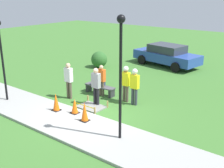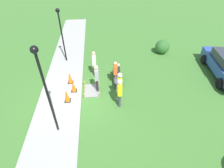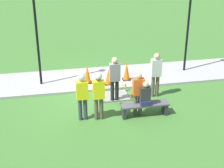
# 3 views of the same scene
# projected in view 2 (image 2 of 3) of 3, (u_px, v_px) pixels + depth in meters

# --- Properties ---
(ground_plane) EXTENTS (60.00, 60.00, 0.00)m
(ground_plane) POSITION_uv_depth(u_px,v_px,m) (81.00, 98.00, 10.20)
(ground_plane) COLOR #3D702D
(sidewalk) EXTENTS (28.00, 2.40, 0.10)m
(sidewalk) POSITION_uv_depth(u_px,v_px,m) (60.00, 98.00, 10.08)
(sidewalk) COLOR #9E9E99
(sidewalk) RESTS_ON ground_plane
(wet_concrete_patch) EXTENTS (1.25, 0.94, 0.33)m
(wet_concrete_patch) POSITION_uv_depth(u_px,v_px,m) (92.00, 90.00, 10.65)
(wet_concrete_patch) COLOR gray
(wet_concrete_patch) RESTS_ON ground_plane
(traffic_cone_near_patch) EXTENTS (0.34, 0.34, 0.80)m
(traffic_cone_near_patch) POSITION_uv_depth(u_px,v_px,m) (70.00, 78.00, 10.93)
(traffic_cone_near_patch) COLOR black
(traffic_cone_near_patch) RESTS_ON sidewalk
(traffic_cone_far_patch) EXTENTS (0.34, 0.34, 0.66)m
(traffic_cone_far_patch) POSITION_uv_depth(u_px,v_px,m) (73.00, 87.00, 10.33)
(traffic_cone_far_patch) COLOR black
(traffic_cone_far_patch) RESTS_ON sidewalk
(traffic_cone_sidewalk_edge) EXTENTS (0.34, 0.34, 0.80)m
(traffic_cone_sidewalk_edge) POSITION_uv_depth(u_px,v_px,m) (67.00, 96.00, 9.59)
(traffic_cone_sidewalk_edge) COLOR black
(traffic_cone_sidewalk_edge) RESTS_ON sidewalk
(park_bench) EXTENTS (1.72, 0.44, 0.47)m
(park_bench) POSITION_uv_depth(u_px,v_px,m) (117.00, 77.00, 11.24)
(park_bench) COLOR #2D2D33
(park_bench) RESTS_ON ground_plane
(person_seated_on_bench) EXTENTS (0.36, 0.44, 0.89)m
(person_seated_on_bench) POSITION_uv_depth(u_px,v_px,m) (118.00, 71.00, 10.92)
(person_seated_on_bench) COLOR navy
(person_seated_on_bench) RESTS_ON park_bench
(worker_supervisor) EXTENTS (0.40, 0.26, 1.77)m
(worker_supervisor) POSITION_uv_depth(u_px,v_px,m) (120.00, 84.00, 9.50)
(worker_supervisor) COLOR brown
(worker_supervisor) RESTS_ON ground_plane
(worker_assistant) EXTENTS (0.40, 0.25, 1.76)m
(worker_assistant) POSITION_uv_depth(u_px,v_px,m) (120.00, 91.00, 9.07)
(worker_assistant) COLOR #383D47
(worker_assistant) RESTS_ON ground_plane
(bystander_in_orange_shirt) EXTENTS (0.40, 0.22, 1.61)m
(bystander_in_orange_shirt) POSITION_uv_depth(u_px,v_px,m) (115.00, 72.00, 10.71)
(bystander_in_orange_shirt) COLOR brown
(bystander_in_orange_shirt) RESTS_ON ground_plane
(bystander_in_gray_shirt) EXTENTS (0.40, 0.24, 1.81)m
(bystander_in_gray_shirt) POSITION_uv_depth(u_px,v_px,m) (94.00, 62.00, 11.34)
(bystander_in_gray_shirt) COLOR brown
(bystander_in_gray_shirt) RESTS_ON ground_plane
(bystander_in_white_shirt) EXTENTS (0.40, 0.24, 1.80)m
(bystander_in_white_shirt) POSITION_uv_depth(u_px,v_px,m) (97.00, 77.00, 10.05)
(bystander_in_white_shirt) COLOR black
(bystander_in_white_shirt) RESTS_ON ground_plane
(lamppost_near) EXTENTS (0.28, 0.28, 4.30)m
(lamppost_near) POSITION_uv_depth(u_px,v_px,m) (44.00, 83.00, 6.58)
(lamppost_near) COLOR black
(lamppost_near) RESTS_ON sidewalk
(lamppost_far) EXTENTS (0.28, 0.28, 3.79)m
(lamppost_far) POSITION_uv_depth(u_px,v_px,m) (61.00, 28.00, 11.86)
(lamppost_far) COLOR black
(lamppost_far) RESTS_ON sidewalk
(shrub_rounded_mid) EXTENTS (1.12, 1.12, 1.12)m
(shrub_rounded_mid) POSITION_uv_depth(u_px,v_px,m) (162.00, 47.00, 14.17)
(shrub_rounded_mid) COLOR #2D6028
(shrub_rounded_mid) RESTS_ON ground_plane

